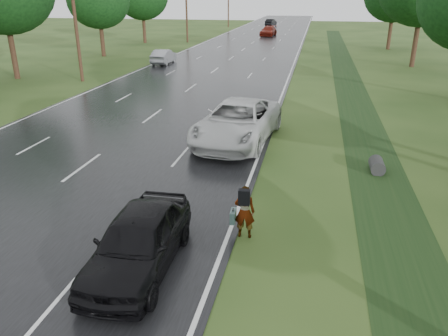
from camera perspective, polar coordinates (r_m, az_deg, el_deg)
name	(u,v)px	position (r m, az deg, el deg)	size (l,w,h in m)	color
road	(239,53)	(52.90, 2.02, 14.84)	(14.00, 180.00, 0.04)	black
edge_stripe_east	(298,54)	(52.19, 9.58, 14.49)	(0.12, 180.00, 0.01)	silver
edge_stripe_west	(184,51)	(54.43, -5.25, 14.99)	(0.12, 180.00, 0.01)	silver
center_line	(239,52)	(52.89, 2.02, 14.87)	(0.12, 180.00, 0.01)	silver
drainage_ditch	(359,114)	(26.40, 17.19, 6.70)	(2.20, 120.00, 0.56)	black
utility_pole_mid	(74,12)	(36.54, -18.98, 18.73)	(1.60, 0.26, 10.00)	#3C2518
utility_pole_far	(186,3)	(64.34, -4.94, 20.66)	(1.60, 0.26, 10.00)	#3C2518
utility_pole_distant	(228,0)	(93.51, 0.58, 21.10)	(1.60, 0.26, 10.00)	#3C2518
tree_west_d	(98,0)	(51.23, -16.10, 20.34)	(6.60, 6.60, 8.80)	#3C2518
pedestrian	(244,211)	(12.35, 2.62, -5.64)	(0.73, 0.63, 1.58)	#A5998C
white_pickup	(237,122)	(20.32, 1.76, 6.03)	(3.08, 6.68, 1.86)	silver
dark_sedan	(138,241)	(11.18, -11.11, -9.31)	(1.82, 4.52, 1.54)	black
silver_sedan	(164,56)	(44.50, -7.90, 14.23)	(1.46, 4.17, 1.37)	gray
far_car_red	(268,31)	(74.15, 5.82, 17.37)	(2.09, 5.14, 1.49)	maroon
far_car_dark	(271,22)	(97.09, 6.14, 18.38)	(1.49, 4.26, 1.40)	black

